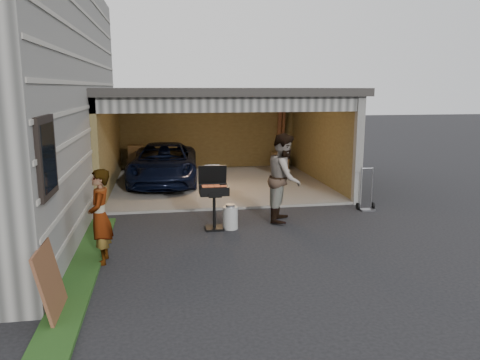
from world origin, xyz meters
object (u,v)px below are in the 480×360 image
at_px(hand_truck, 366,202).
at_px(woman, 100,217).
at_px(propane_tank, 230,218).
at_px(bbq_grill, 214,192).
at_px(minivan, 164,165).
at_px(man, 284,178).
at_px(plywood_panel, 50,282).

bearing_deg(hand_truck, woman, -157.37).
bearing_deg(propane_tank, bbq_grill, 171.14).
bearing_deg(minivan, man, -56.42).
distance_m(minivan, bbq_grill, 4.97).
height_order(bbq_grill, propane_tank, bbq_grill).
xyz_separation_m(man, hand_truck, (2.21, 0.54, -0.77)).
relative_size(woman, man, 0.83).
distance_m(plywood_panel, hand_truck, 7.67).
relative_size(propane_tank, plywood_panel, 0.49).
relative_size(minivan, man, 2.19).
height_order(minivan, propane_tank, minivan).
relative_size(man, plywood_panel, 2.04).
bearing_deg(woman, minivan, 169.21).
bearing_deg(plywood_panel, bbq_grill, 54.23).
distance_m(woman, plywood_panel, 1.95).
xyz_separation_m(bbq_grill, plywood_panel, (-2.50, -3.47, -0.31)).
bearing_deg(propane_tank, minivan, 104.95).
xyz_separation_m(minivan, propane_tank, (1.31, -4.92, -0.35)).
bearing_deg(propane_tank, plywood_panel, -129.66).
distance_m(bbq_grill, hand_truck, 3.95).
bearing_deg(hand_truck, minivan, 139.99).
bearing_deg(hand_truck, bbq_grill, -166.95).
distance_m(minivan, man, 5.20).
relative_size(woman, bbq_grill, 1.22).
bearing_deg(bbq_grill, hand_truck, 13.44).
xyz_separation_m(woman, man, (3.68, 1.96, 0.17)).
relative_size(woman, plywood_panel, 1.68).
xyz_separation_m(man, bbq_grill, (-1.60, -0.37, -0.19)).
bearing_deg(bbq_grill, man, 12.92).
height_order(propane_tank, plywood_panel, plywood_panel).
relative_size(minivan, plywood_panel, 4.45).
xyz_separation_m(minivan, bbq_grill, (0.98, -4.87, 0.19)).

